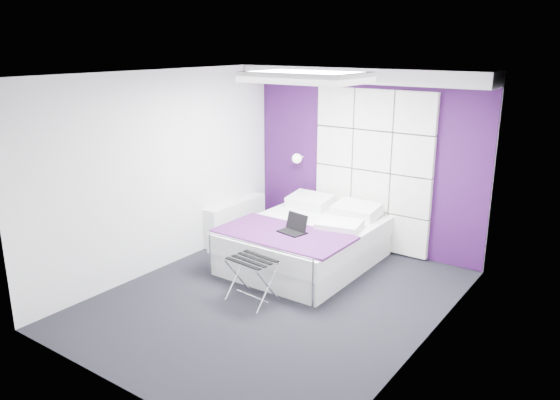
# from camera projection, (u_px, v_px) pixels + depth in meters

# --- Properties ---
(floor) EXTENTS (4.40, 4.40, 0.00)m
(floor) POSITION_uv_depth(u_px,v_px,m) (275.00, 298.00, 6.48)
(floor) COLOR black
(floor) RESTS_ON ground
(ceiling) EXTENTS (4.40, 4.40, 0.00)m
(ceiling) POSITION_uv_depth(u_px,v_px,m) (275.00, 74.00, 5.75)
(ceiling) COLOR white
(ceiling) RESTS_ON wall_back
(wall_back) EXTENTS (3.60, 0.00, 3.60)m
(wall_back) POSITION_uv_depth(u_px,v_px,m) (365.00, 160.00, 7.84)
(wall_back) COLOR silver
(wall_back) RESTS_ON floor
(wall_left) EXTENTS (0.00, 4.40, 4.40)m
(wall_left) POSITION_uv_depth(u_px,v_px,m) (163.00, 171.00, 7.12)
(wall_left) COLOR silver
(wall_left) RESTS_ON floor
(wall_right) EXTENTS (0.00, 4.40, 4.40)m
(wall_right) POSITION_uv_depth(u_px,v_px,m) (430.00, 222.00, 5.11)
(wall_right) COLOR silver
(wall_right) RESTS_ON floor
(accent_wall) EXTENTS (3.58, 0.02, 2.58)m
(accent_wall) POSITION_uv_depth(u_px,v_px,m) (364.00, 160.00, 7.83)
(accent_wall) COLOR #371046
(accent_wall) RESTS_ON wall_back
(soffit) EXTENTS (3.58, 0.50, 0.20)m
(soffit) POSITION_uv_depth(u_px,v_px,m) (360.00, 75.00, 7.31)
(soffit) COLOR white
(soffit) RESTS_ON wall_back
(headboard) EXTENTS (1.80, 0.08, 2.30)m
(headboard) POSITION_uv_depth(u_px,v_px,m) (372.00, 171.00, 7.74)
(headboard) COLOR silver
(headboard) RESTS_ON wall_back
(skylight) EXTENTS (1.36, 0.86, 0.12)m
(skylight) POSITION_uv_depth(u_px,v_px,m) (305.00, 76.00, 6.24)
(skylight) COLOR white
(skylight) RESTS_ON ceiling
(wall_lamp) EXTENTS (0.15, 0.15, 0.15)m
(wall_lamp) POSITION_uv_depth(u_px,v_px,m) (298.00, 158.00, 8.33)
(wall_lamp) COLOR white
(wall_lamp) RESTS_ON wall_back
(radiator) EXTENTS (0.22, 1.20, 0.60)m
(radiator) POSITION_uv_depth(u_px,v_px,m) (236.00, 220.00, 8.35)
(radiator) COLOR white
(radiator) RESTS_ON floor
(bed) EXTENTS (1.72, 2.08, 0.73)m
(bed) POSITION_uv_depth(u_px,v_px,m) (305.00, 242.00, 7.41)
(bed) COLOR white
(bed) RESTS_ON floor
(nightstand) EXTENTS (0.43, 0.33, 0.05)m
(nightstand) POSITION_uv_depth(u_px,v_px,m) (312.00, 205.00, 8.34)
(nightstand) COLOR white
(nightstand) RESTS_ON wall_back
(luggage_rack) EXTENTS (0.53, 0.39, 0.52)m
(luggage_rack) POSITION_uv_depth(u_px,v_px,m) (252.00, 280.00, 6.34)
(luggage_rack) COLOR silver
(luggage_rack) RESTS_ON floor
(laptop) EXTENTS (0.34, 0.24, 0.24)m
(laptop) POSITION_uv_depth(u_px,v_px,m) (294.00, 228.00, 6.96)
(laptop) COLOR black
(laptop) RESTS_ON bed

